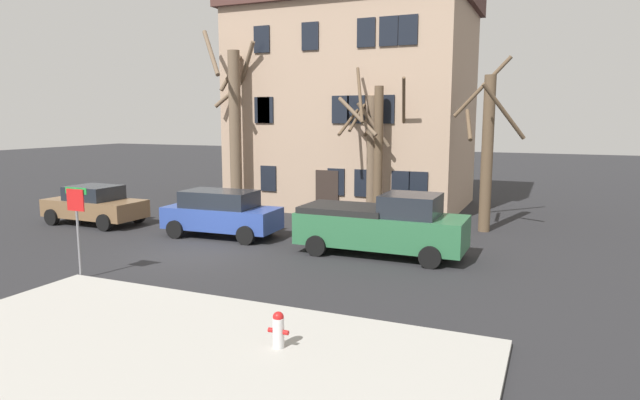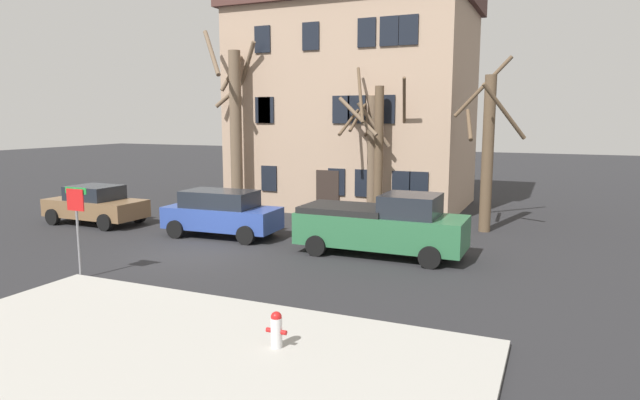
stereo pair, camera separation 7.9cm
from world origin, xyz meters
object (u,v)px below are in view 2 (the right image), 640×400
(tree_bare_far, at_px, (377,146))
(pickup_truck_green, at_px, (382,225))
(tree_bare_end, at_px, (487,148))
(street_sign_pole, at_px, (77,215))
(tree_bare_near, at_px, (236,122))
(bicycle_leaning, at_px, (203,202))
(fire_hydrant, at_px, (276,329))
(tree_bare_mid, at_px, (372,151))
(building_main, at_px, (355,89))
(car_blue_wagon, at_px, (221,213))
(car_brown_sedan, at_px, (95,205))

(tree_bare_far, distance_m, pickup_truck_green, 5.97)
(tree_bare_end, height_order, street_sign_pole, tree_bare_end)
(tree_bare_near, xyz_separation_m, bicycle_leaning, (-2.01, 0.07, -3.86))
(bicycle_leaning, bearing_deg, fire_hydrant, -49.95)
(tree_bare_end, bearing_deg, bicycle_leaning, -179.94)
(tree_bare_mid, height_order, bicycle_leaning, tree_bare_mid)
(building_main, distance_m, car_blue_wagon, 10.79)
(pickup_truck_green, bearing_deg, tree_bare_near, 149.55)
(tree_bare_far, bearing_deg, pickup_truck_green, -70.23)
(tree_bare_near, height_order, bicycle_leaning, tree_bare_near)
(tree_bare_end, xyz_separation_m, fire_hydrant, (-2.16, -13.31, -2.80))
(pickup_truck_green, distance_m, bicycle_leaning, 11.96)
(tree_bare_near, height_order, car_brown_sedan, tree_bare_near)
(street_sign_pole, bearing_deg, bicycle_leaning, 109.00)
(fire_hydrant, bearing_deg, tree_bare_mid, 101.08)
(car_brown_sedan, distance_m, pickup_truck_green, 12.65)
(tree_bare_mid, relative_size, tree_bare_end, 0.89)
(tree_bare_near, bearing_deg, fire_hydrant, -55.28)
(bicycle_leaning, bearing_deg, street_sign_pole, -71.00)
(building_main, relative_size, tree_bare_mid, 1.89)
(tree_bare_near, bearing_deg, bicycle_leaning, 177.90)
(car_blue_wagon, xyz_separation_m, street_sign_pole, (-0.54, -6.20, 0.90))
(pickup_truck_green, bearing_deg, fire_hydrant, -86.98)
(tree_bare_mid, relative_size, fire_hydrant, 8.62)
(tree_bare_mid, xyz_separation_m, tree_bare_far, (0.41, -0.54, 0.27))
(car_brown_sedan, xyz_separation_m, street_sign_pole, (5.73, -6.17, 0.99))
(bicycle_leaning, bearing_deg, tree_bare_end, 0.06)
(tree_bare_near, bearing_deg, car_brown_sedan, -128.58)
(fire_hydrant, distance_m, bicycle_leaning, 17.37)
(tree_bare_near, distance_m, car_blue_wagon, 6.35)
(tree_bare_end, bearing_deg, tree_bare_mid, 174.13)
(tree_bare_end, relative_size, pickup_truck_green, 1.26)
(pickup_truck_green, bearing_deg, building_main, 114.87)
(bicycle_leaning, bearing_deg, building_main, 35.39)
(building_main, bearing_deg, street_sign_pole, -98.86)
(building_main, xyz_separation_m, car_blue_wagon, (-1.89, -9.39, -4.97))
(tree_bare_far, relative_size, car_brown_sedan, 1.52)
(car_blue_wagon, bearing_deg, tree_bare_near, 115.92)
(car_blue_wagon, distance_m, pickup_truck_green, 6.38)
(building_main, bearing_deg, car_blue_wagon, -101.39)
(street_sign_pole, bearing_deg, tree_bare_end, 49.59)
(tree_bare_mid, bearing_deg, street_sign_pole, -111.69)
(tree_bare_near, relative_size, tree_bare_mid, 1.38)
(tree_bare_mid, xyz_separation_m, fire_hydrant, (2.70, -13.81, -2.54))
(tree_bare_near, distance_m, street_sign_pole, 11.48)
(tree_bare_far, xyz_separation_m, fire_hydrant, (2.29, -13.27, -2.81))
(tree_bare_end, bearing_deg, building_main, 147.85)
(building_main, height_order, street_sign_pole, building_main)
(bicycle_leaning, bearing_deg, tree_bare_near, -2.10)
(tree_bare_near, xyz_separation_m, car_blue_wagon, (2.36, -4.87, -3.32))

